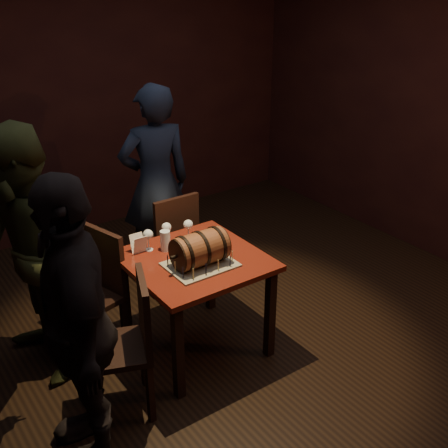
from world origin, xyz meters
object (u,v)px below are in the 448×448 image
at_px(wine_glass_mid, 167,228).
at_px(wine_glass_left, 148,235).
at_px(chair_left_rear, 96,286).
at_px(pub_table, 195,272).
at_px(barrel_cake, 200,249).
at_px(chair_left_front, 130,338).
at_px(person_back, 156,183).
at_px(person_left_rear, 28,259).
at_px(person_left_front, 76,325).
at_px(wine_glass_right, 188,225).
at_px(chair_back, 172,240).
at_px(pint_of_ale, 165,241).

bearing_deg(wine_glass_mid, wine_glass_left, -171.35).
bearing_deg(chair_left_rear, pub_table, -35.38).
xyz_separation_m(barrel_cake, chair_left_front, (-0.63, -0.17, -0.35)).
relative_size(person_back, person_left_rear, 0.99).
height_order(pub_table, chair_left_front, chair_left_front).
relative_size(person_left_rear, person_left_front, 1.02).
bearing_deg(person_back, wine_glass_right, 86.59).
relative_size(wine_glass_left, wine_glass_right, 1.00).
height_order(wine_glass_mid, person_back, person_back).
distance_m(barrel_cake, chair_back, 0.95).
height_order(wine_glass_left, person_back, person_back).
bearing_deg(wine_glass_right, person_left_front, -148.31).
relative_size(chair_left_rear, person_left_front, 0.54).
distance_m(wine_glass_right, person_left_rear, 1.13).
bearing_deg(wine_glass_left, wine_glass_right, -4.41).
bearing_deg(pub_table, barrel_cake, -102.96).
xyz_separation_m(wine_glass_left, chair_left_rear, (-0.38, 0.12, -0.35)).
bearing_deg(chair_back, wine_glass_mid, -122.99).
relative_size(wine_glass_right, chair_left_front, 0.17).
height_order(person_left_rear, person_left_front, person_left_rear).
height_order(person_back, person_left_rear, person_left_rear).
distance_m(barrel_cake, wine_glass_right, 0.40).
bearing_deg(chair_left_front, person_back, 55.20).
distance_m(chair_left_rear, person_left_front, 1.02).
bearing_deg(pint_of_ale, person_left_rear, 168.44).
bearing_deg(pub_table, person_left_front, -156.82).
height_order(wine_glass_mid, wine_glass_right, same).
distance_m(pint_of_ale, person_left_rear, 0.92).
xyz_separation_m(pint_of_ale, chair_left_front, (-0.55, -0.50, -0.30)).
bearing_deg(barrel_cake, wine_glass_mid, 91.83).
xyz_separation_m(chair_left_front, person_back, (0.99, 1.43, 0.35)).
bearing_deg(person_left_rear, chair_left_rear, 86.69).
xyz_separation_m(person_back, person_left_front, (-1.36, -1.59, -0.00)).
distance_m(wine_glass_left, chair_left_rear, 0.53).
relative_size(wine_glass_right, person_back, 0.09).
bearing_deg(person_back, chair_left_front, 65.79).
bearing_deg(chair_back, person_left_rear, -165.02).
height_order(chair_back, chair_left_rear, same).
xyz_separation_m(wine_glass_left, person_left_front, (-0.82, -0.73, -0.00)).
relative_size(wine_glass_left, chair_back, 0.17).
bearing_deg(pint_of_ale, wine_glass_right, 11.25).
bearing_deg(chair_left_front, wine_glass_mid, 43.65).
bearing_deg(person_back, pint_of_ale, 75.30).
bearing_deg(person_back, person_left_front, 60.08).
relative_size(chair_back, person_back, 0.54).
relative_size(barrel_cake, person_back, 0.24).
bearing_deg(wine_glass_left, chair_left_front, -128.81).
bearing_deg(person_left_front, wine_glass_mid, 142.01).
bearing_deg(barrel_cake, person_back, 73.98).
height_order(wine_glass_right, pint_of_ale, wine_glass_right).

